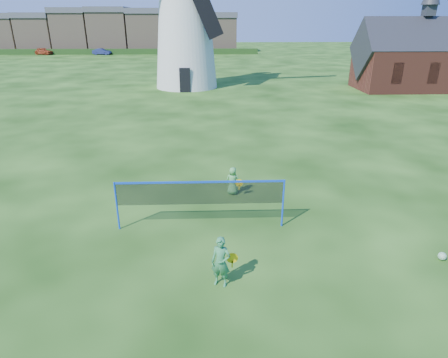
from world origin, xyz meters
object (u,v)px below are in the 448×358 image
(badminton_net, at_px, (200,194))
(car_left, at_px, (43,51))
(chapel, at_px, (420,59))
(player_boy, at_px, (233,181))
(windmill, at_px, (185,19))
(car_right, at_px, (102,52))
(play_ball, at_px, (442,256))
(player_girl, at_px, (221,262))

(badminton_net, xyz_separation_m, car_left, (-30.62, 65.52, -0.50))
(chapel, height_order, player_boy, chapel)
(windmill, height_order, car_left, windmill)
(badminton_net, distance_m, car_left, 72.32)
(chapel, bearing_deg, car_right, 134.15)
(player_boy, relative_size, play_ball, 4.69)
(player_girl, height_order, car_right, player_girl)
(windmill, xyz_separation_m, car_left, (-28.77, 38.64, -5.41))
(windmill, distance_m, player_boy, 25.24)
(chapel, xyz_separation_m, car_right, (-39.03, 40.21, -2.11))
(chapel, bearing_deg, car_left, 140.86)
(chapel, relative_size, player_boy, 10.85)
(windmill, distance_m, car_right, 42.52)
(play_ball, bearing_deg, player_girl, -172.13)
(player_boy, distance_m, play_ball, 6.92)
(player_girl, relative_size, car_right, 0.38)
(play_ball, height_order, car_left, car_left)
(windmill, distance_m, play_ball, 30.59)
(chapel, distance_m, player_girl, 33.49)
(windmill, bearing_deg, chapel, -5.42)
(play_ball, bearing_deg, chapel, 64.37)
(player_boy, bearing_deg, player_girl, 98.30)
(badminton_net, bearing_deg, car_right, 106.85)
(car_right, bearing_deg, chapel, -127.74)
(chapel, height_order, player_girl, chapel)
(play_ball, relative_size, car_left, 0.06)
(player_girl, relative_size, player_boy, 1.25)
(windmill, bearing_deg, player_girl, -85.40)
(player_girl, relative_size, car_left, 0.35)
(player_boy, distance_m, car_right, 66.02)
(badminton_net, relative_size, play_ball, 22.95)
(badminton_net, xyz_separation_m, player_boy, (1.12, 2.43, -0.62))
(chapel, height_order, car_left, chapel)
(badminton_net, bearing_deg, car_left, 115.05)
(chapel, xyz_separation_m, badminton_net, (-19.32, -24.87, -1.53))
(badminton_net, height_order, car_right, badminton_net)
(badminton_net, height_order, play_ball, badminton_net)
(windmill, distance_m, chapel, 21.54)
(badminton_net, xyz_separation_m, player_girl, (0.53, -2.78, -0.49))
(badminton_net, bearing_deg, windmill, 93.94)
(player_boy, xyz_separation_m, play_ball, (5.33, -4.39, -0.41))
(chapel, xyz_separation_m, play_ball, (-12.87, -26.83, -2.55))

